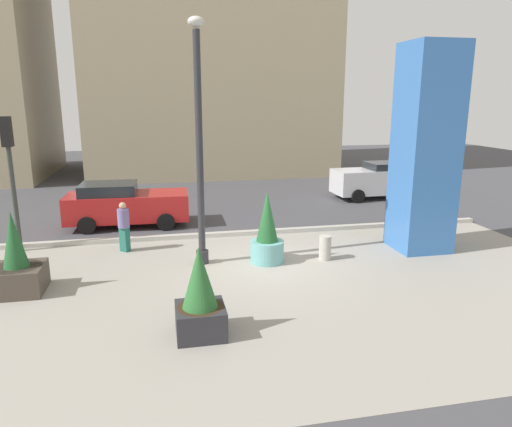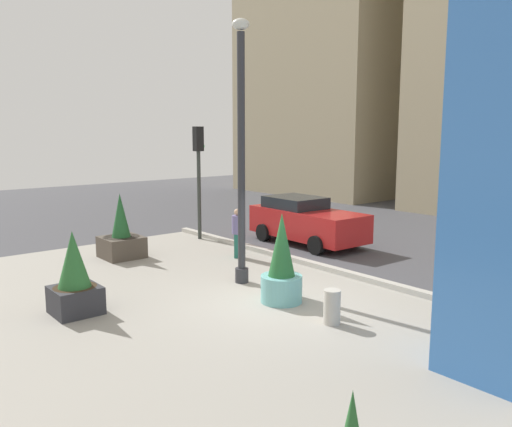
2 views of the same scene
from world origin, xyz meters
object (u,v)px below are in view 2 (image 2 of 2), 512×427
(potted_plant_near_right, at_px, (121,237))
(art_pillar_blue, at_px, (511,185))
(potted_plant_by_pillar, at_px, (282,268))
(pedestrian_on_sidewalk, at_px, (237,231))
(car_far_lane, at_px, (306,221))
(concrete_bollard, at_px, (332,307))
(potted_plant_curbside, at_px, (74,279))
(lamp_post, at_px, (241,159))
(traffic_light_far_side, at_px, (199,164))

(potted_plant_near_right, bearing_deg, art_pillar_blue, 6.18)
(potted_plant_near_right, height_order, potted_plant_by_pillar, potted_plant_by_pillar)
(pedestrian_on_sidewalk, bearing_deg, art_pillar_blue, -9.86)
(potted_plant_near_right, bearing_deg, car_far_lane, 69.68)
(concrete_bollard, bearing_deg, potted_plant_by_pillar, 174.96)
(potted_plant_curbside, bearing_deg, car_far_lane, 102.14)
(car_far_lane, bearing_deg, lamp_post, -63.40)
(lamp_post, height_order, pedestrian_on_sidewalk, lamp_post)
(art_pillar_blue, bearing_deg, traffic_light_far_side, 169.47)
(potted_plant_by_pillar, relative_size, potted_plant_curbside, 1.14)
(potted_plant_near_right, relative_size, concrete_bollard, 2.79)
(art_pillar_blue, distance_m, traffic_light_far_side, 12.74)
(potted_plant_curbside, distance_m, traffic_light_far_side, 8.68)
(art_pillar_blue, bearing_deg, potted_plant_by_pillar, -176.68)
(potted_plant_by_pillar, xyz_separation_m, concrete_bollard, (1.75, -0.15, -0.47))
(art_pillar_blue, bearing_deg, pedestrian_on_sidewalk, 170.14)
(potted_plant_by_pillar, height_order, concrete_bollard, potted_plant_by_pillar)
(potted_plant_by_pillar, distance_m, traffic_light_far_side, 8.15)
(art_pillar_blue, height_order, traffic_light_far_side, art_pillar_blue)
(potted_plant_by_pillar, xyz_separation_m, traffic_light_far_side, (-7.45, 2.62, 2.00))
(lamp_post, distance_m, potted_plant_near_right, 5.52)
(art_pillar_blue, xyz_separation_m, potted_plant_near_right, (-11.64, -1.26, -2.50))
(potted_plant_by_pillar, bearing_deg, pedestrian_on_sidewalk, 155.53)
(art_pillar_blue, relative_size, traffic_light_far_side, 1.51)
(potted_plant_curbside, height_order, traffic_light_far_side, traffic_light_far_side)
(lamp_post, height_order, car_far_lane, lamp_post)
(art_pillar_blue, height_order, concrete_bollard, art_pillar_blue)
(car_far_lane, bearing_deg, art_pillar_blue, -27.26)
(concrete_bollard, bearing_deg, pedestrian_on_sidewalk, 160.87)
(lamp_post, xyz_separation_m, concrete_bollard, (3.63, -0.43, -2.95))
(art_pillar_blue, relative_size, pedestrian_on_sidewalk, 3.99)
(potted_plant_by_pillar, distance_m, car_far_lane, 6.70)
(potted_plant_curbside, relative_size, traffic_light_far_side, 0.45)
(potted_plant_near_right, relative_size, traffic_light_far_side, 0.50)
(potted_plant_by_pillar, height_order, pedestrian_on_sidewalk, potted_plant_by_pillar)
(potted_plant_near_right, relative_size, pedestrian_on_sidewalk, 1.31)
(art_pillar_blue, distance_m, potted_plant_curbside, 8.93)
(traffic_light_far_side, xyz_separation_m, pedestrian_on_sidewalk, (3.27, -0.72, -1.97))
(potted_plant_curbside, relative_size, concrete_bollard, 2.51)
(art_pillar_blue, xyz_separation_m, car_far_lane, (-9.39, 4.84, -2.35))
(art_pillar_blue, xyz_separation_m, concrete_bollard, (-3.32, -0.45, -2.81))
(potted_plant_by_pillar, bearing_deg, art_pillar_blue, 3.32)
(lamp_post, height_order, potted_plant_by_pillar, lamp_post)
(potted_plant_near_right, height_order, car_far_lane, potted_plant_near_right)
(art_pillar_blue, xyz_separation_m, traffic_light_far_side, (-12.52, 2.33, -0.34))
(potted_plant_curbside, height_order, car_far_lane, potted_plant_curbside)
(potted_plant_near_right, xyz_separation_m, car_far_lane, (2.26, 6.10, 0.15))
(potted_plant_curbside, bearing_deg, concrete_bollard, 43.87)
(lamp_post, bearing_deg, car_far_lane, 116.60)
(concrete_bollard, bearing_deg, car_far_lane, 138.93)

